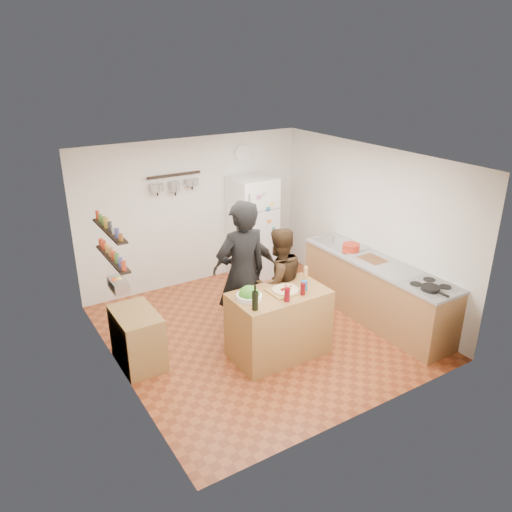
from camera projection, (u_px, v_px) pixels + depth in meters
room_shell at (245, 243)px, 7.06m from camera, size 4.20×4.20×4.20m
prep_island at (279, 324)px, 6.54m from camera, size 1.25×0.72×0.91m
pizza_board at (285, 291)px, 6.38m from camera, size 0.42×0.34×0.02m
pizza at (285, 290)px, 6.38m from camera, size 0.34×0.34×0.02m
salad_bowl at (249, 297)px, 6.19m from camera, size 0.32×0.32×0.06m
wine_bottle at (255, 301)px, 5.90m from camera, size 0.08×0.08×0.23m
wine_glass_near at (287, 295)px, 6.12m from camera, size 0.07×0.07×0.18m
wine_glass_far at (303, 289)px, 6.29m from camera, size 0.06×0.06×0.15m
pepper_mill at (305, 276)px, 6.59m from camera, size 0.06×0.06×0.20m
salt_canister at (304, 286)px, 6.39m from camera, size 0.08×0.08×0.14m
person_left at (242, 274)px, 6.62m from camera, size 0.75×0.50×2.04m
person_center at (278, 283)px, 6.88m from camera, size 0.80×0.63×1.60m
person_back at (245, 269)px, 7.28m from camera, size 1.03×0.73×1.62m
counter_run at (375, 291)px, 7.45m from camera, size 0.63×2.63×0.90m
stove_top at (430, 286)px, 6.53m from camera, size 0.60×0.62×0.02m
skillet at (430, 288)px, 6.41m from camera, size 0.24×0.24×0.05m
sink at (340, 244)px, 7.95m from camera, size 0.50×0.80×0.03m
cutting_board at (373, 260)px, 7.37m from camera, size 0.30×0.40×0.02m
red_bowl at (351, 247)px, 7.65m from camera, size 0.26×0.26×0.11m
fridge at (253, 228)px, 8.73m from camera, size 0.70×0.68×1.80m
wall_clock at (242, 153)px, 8.51m from camera, size 0.30×0.03×0.30m
spice_shelf_lower at (113, 259)px, 5.88m from camera, size 0.12×1.00×0.02m
spice_shelf_upper at (109, 231)px, 5.74m from camera, size 0.12×1.00×0.02m
produce_basket at (118, 285)px, 6.03m from camera, size 0.18×0.35×0.14m
side_table at (138, 338)px, 6.38m from camera, size 0.50×0.80×0.73m
pot_rack at (174, 175)px, 7.89m from camera, size 0.90×0.04×0.04m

